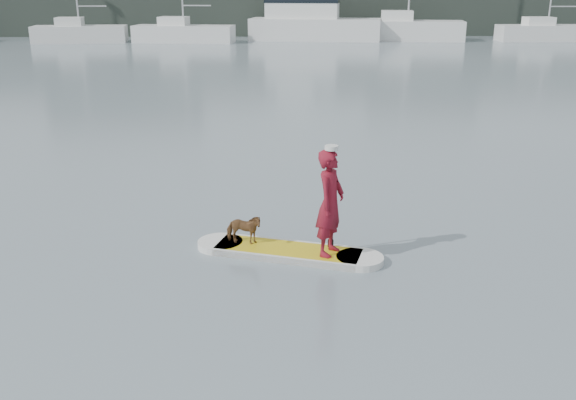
{
  "coord_description": "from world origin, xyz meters",
  "views": [
    {
      "loc": [
        3.7,
        -7.11,
        4.46
      ],
      "look_at": [
        3.96,
        3.05,
        1.0
      ],
      "focal_mm": 40.0,
      "sensor_mm": 36.0,
      "label": 1
    }
  ],
  "objects_px": {
    "dog": "(244,229)",
    "sailboat_d": "(183,32)",
    "paddleboard": "(288,252)",
    "sailboat_f": "(546,31)",
    "sailboat_c": "(79,33)",
    "sailboat_e": "(406,29)",
    "motor_yacht_a": "(310,18)",
    "paddler": "(330,203)"
  },
  "relations": [
    {
      "from": "paddler",
      "to": "motor_yacht_a",
      "type": "bearing_deg",
      "value": 23.29
    },
    {
      "from": "dog",
      "to": "sailboat_d",
      "type": "bearing_deg",
      "value": 19.78
    },
    {
      "from": "paddleboard",
      "to": "sailboat_e",
      "type": "distance_m",
      "value": 44.12
    },
    {
      "from": "paddler",
      "to": "sailboat_d",
      "type": "relative_size",
      "value": 0.16
    },
    {
      "from": "sailboat_c",
      "to": "sailboat_f",
      "type": "xyz_separation_m",
      "value": [
        36.92,
        0.38,
        0.04
      ]
    },
    {
      "from": "sailboat_d",
      "to": "sailboat_f",
      "type": "height_order",
      "value": "sailboat_f"
    },
    {
      "from": "sailboat_d",
      "to": "sailboat_e",
      "type": "xyz_separation_m",
      "value": [
        17.76,
        1.28,
        0.1
      ]
    },
    {
      "from": "sailboat_f",
      "to": "motor_yacht_a",
      "type": "height_order",
      "value": "sailboat_f"
    },
    {
      "from": "sailboat_e",
      "to": "paddler",
      "type": "bearing_deg",
      "value": -94.98
    },
    {
      "from": "paddler",
      "to": "sailboat_e",
      "type": "bearing_deg",
      "value": 13.1
    },
    {
      "from": "paddleboard",
      "to": "dog",
      "type": "height_order",
      "value": "dog"
    },
    {
      "from": "sailboat_c",
      "to": "sailboat_f",
      "type": "relative_size",
      "value": 0.87
    },
    {
      "from": "motor_yacht_a",
      "to": "sailboat_e",
      "type": "bearing_deg",
      "value": 6.42
    },
    {
      "from": "paddler",
      "to": "motor_yacht_a",
      "type": "relative_size",
      "value": 0.17
    },
    {
      "from": "sailboat_f",
      "to": "motor_yacht_a",
      "type": "bearing_deg",
      "value": 175.79
    },
    {
      "from": "paddler",
      "to": "sailboat_d",
      "type": "bearing_deg",
      "value": 36.72
    },
    {
      "from": "paddleboard",
      "to": "sailboat_f",
      "type": "xyz_separation_m",
      "value": [
        21.74,
        42.03,
        0.72
      ]
    },
    {
      "from": "paddler",
      "to": "sailboat_c",
      "type": "height_order",
      "value": "sailboat_c"
    },
    {
      "from": "dog",
      "to": "sailboat_e",
      "type": "xyz_separation_m",
      "value": [
        11.43,
        42.56,
        0.53
      ]
    },
    {
      "from": "sailboat_c",
      "to": "sailboat_e",
      "type": "distance_m",
      "value": 25.87
    },
    {
      "from": "sailboat_c",
      "to": "sailboat_f",
      "type": "distance_m",
      "value": 36.92
    },
    {
      "from": "paddler",
      "to": "sailboat_d",
      "type": "height_order",
      "value": "sailboat_d"
    },
    {
      "from": "sailboat_e",
      "to": "motor_yacht_a",
      "type": "bearing_deg",
      "value": -175.33
    },
    {
      "from": "paddler",
      "to": "dog",
      "type": "xyz_separation_m",
      "value": [
        -1.46,
        0.46,
        -0.63
      ]
    },
    {
      "from": "paddler",
      "to": "dog",
      "type": "height_order",
      "value": "paddler"
    },
    {
      "from": "paddleboard",
      "to": "dog",
      "type": "distance_m",
      "value": 0.87
    },
    {
      "from": "sailboat_d",
      "to": "motor_yacht_a",
      "type": "relative_size",
      "value": 1.05
    },
    {
      "from": "sailboat_e",
      "to": "motor_yacht_a",
      "type": "xyz_separation_m",
      "value": [
        -7.8,
        0.46,
        0.84
      ]
    },
    {
      "from": "sailboat_c",
      "to": "motor_yacht_a",
      "type": "xyz_separation_m",
      "value": [
        18.05,
        1.62,
        1.01
      ]
    },
    {
      "from": "paddleboard",
      "to": "sailboat_d",
      "type": "bearing_deg",
      "value": 117.06
    },
    {
      "from": "dog",
      "to": "sailboat_e",
      "type": "height_order",
      "value": "sailboat_e"
    },
    {
      "from": "sailboat_c",
      "to": "sailboat_e",
      "type": "xyz_separation_m",
      "value": [
        25.84,
        1.15,
        0.17
      ]
    },
    {
      "from": "sailboat_d",
      "to": "paddleboard",
      "type": "bearing_deg",
      "value": -72.56
    },
    {
      "from": "sailboat_d",
      "to": "sailboat_f",
      "type": "distance_m",
      "value": 28.84
    },
    {
      "from": "sailboat_e",
      "to": "sailboat_f",
      "type": "xyz_separation_m",
      "value": [
        11.08,
        -0.77,
        -0.13
      ]
    },
    {
      "from": "sailboat_c",
      "to": "sailboat_e",
      "type": "relative_size",
      "value": 0.79
    },
    {
      "from": "sailboat_c",
      "to": "sailboat_d",
      "type": "bearing_deg",
      "value": -6.5
    },
    {
      "from": "sailboat_e",
      "to": "sailboat_f",
      "type": "relative_size",
      "value": 1.1
    },
    {
      "from": "sailboat_c",
      "to": "motor_yacht_a",
      "type": "relative_size",
      "value": 0.94
    },
    {
      "from": "dog",
      "to": "paddler",
      "type": "bearing_deg",
      "value": -96.3
    },
    {
      "from": "sailboat_f",
      "to": "paddleboard",
      "type": "bearing_deg",
      "value": -117.82
    },
    {
      "from": "sailboat_c",
      "to": "sailboat_e",
      "type": "height_order",
      "value": "sailboat_e"
    }
  ]
}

